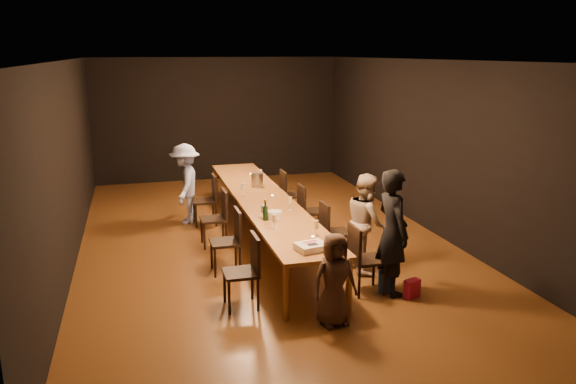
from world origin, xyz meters
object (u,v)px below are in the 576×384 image
object	(u,v)px
child	(335,279)
birthday_cake	(311,247)
chair_right_2	(312,211)
champagne_bottle	(265,210)
woman_birthday	(392,232)
chair_left_1	(225,241)
woman_tan	(366,222)
chair_right_3	(293,194)
man_blue	(185,184)
chair_left_3	(204,200)
chair_left_0	(241,272)
ice_bucket	(257,180)
chair_right_0	(367,259)
chair_left_2	(214,218)
plate_stack	(275,215)
table	(264,201)
chair_right_1	(336,232)

from	to	relation	value
child	birthday_cake	xyz separation A→B (m)	(-0.12, 0.52, 0.23)
chair_right_2	champagne_bottle	size ratio (longest dim) A/B	2.98
chair_right_2	woman_birthday	bearing A→B (deg)	6.85
chair_left_1	woman_tan	bearing A→B (deg)	-102.60
woman_tan	birthday_cake	world-z (taller)	woman_tan
woman_birthday	child	size ratio (longest dim) A/B	1.50
chair_right_3	man_blue	world-z (taller)	man_blue
chair_left_3	birthday_cake	bearing A→B (deg)	-167.42
woman_tan	man_blue	size ratio (longest dim) A/B	0.97
chair_left_0	child	world-z (taller)	child
woman_birthday	ice_bucket	distance (m)	3.54
woman_tan	ice_bucket	bearing A→B (deg)	31.96
chair_right_0	chair_left_1	size ratio (longest dim) A/B	1.00
chair_left_2	champagne_bottle	bearing A→B (deg)	-154.52
chair_left_0	plate_stack	size ratio (longest dim) A/B	4.26
chair_left_2	child	bearing A→B (deg)	-162.87
chair_left_3	child	xyz separation A→B (m)	(0.97, -4.34, 0.09)
chair_left_0	chair_left_3	distance (m)	3.60
chair_right_3	birthday_cake	bearing A→B (deg)	-12.51
table	chair_left_3	size ratio (longest dim) A/B	6.45
woman_birthday	plate_stack	bearing A→B (deg)	41.60
chair_left_3	plate_stack	distance (m)	2.56
chair_left_1	woman_tan	world-z (taller)	woman_tan
chair_right_1	champagne_bottle	xyz separation A→B (m)	(-1.11, -0.04, 0.44)
woman_birthday	plate_stack	xyz separation A→B (m)	(-1.27, 1.27, -0.03)
table	chair_right_1	bearing A→B (deg)	-54.69
table	woman_tan	size ratio (longest dim) A/B	4.16
chair_left_0	chair_left_3	xyz separation A→B (m)	(0.00, 3.60, 0.00)
chair_right_2	woman_birthday	distance (m)	2.54
chair_left_0	chair_left_1	size ratio (longest dim) A/B	1.00
chair_left_1	birthday_cake	world-z (taller)	chair_left_1
chair_right_0	chair_left_0	size ratio (longest dim) A/B	1.00
chair_right_3	birthday_cake	world-z (taller)	chair_right_3
chair_left_3	plate_stack	world-z (taller)	chair_left_3
chair_right_2	chair_right_3	size ratio (longest dim) A/B	1.00
chair_left_2	woman_birthday	distance (m)	3.22
child	chair_left_3	bearing A→B (deg)	95.69
chair_right_0	chair_right_1	size ratio (longest dim) A/B	1.00
chair_left_1	woman_birthday	world-z (taller)	woman_birthday
chair_right_1	birthday_cake	xyz separation A→B (m)	(-0.85, -1.42, 0.33)
chair_right_1	plate_stack	bearing A→B (deg)	-88.40
chair_right_1	table	bearing A→B (deg)	-144.69
chair_right_3	chair_left_0	size ratio (longest dim) A/B	1.00
man_blue	birthday_cake	size ratio (longest dim) A/B	3.53
chair_left_0	birthday_cake	world-z (taller)	chair_left_0
woman_tan	chair_left_2	bearing A→B (deg)	59.57
chair_left_1	man_blue	size ratio (longest dim) A/B	0.63
woman_tan	man_blue	xyz separation A→B (m)	(-2.31, 3.08, 0.02)
table	chair_right_2	bearing A→B (deg)	0.00
chair_left_0	birthday_cake	bearing A→B (deg)	-104.43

